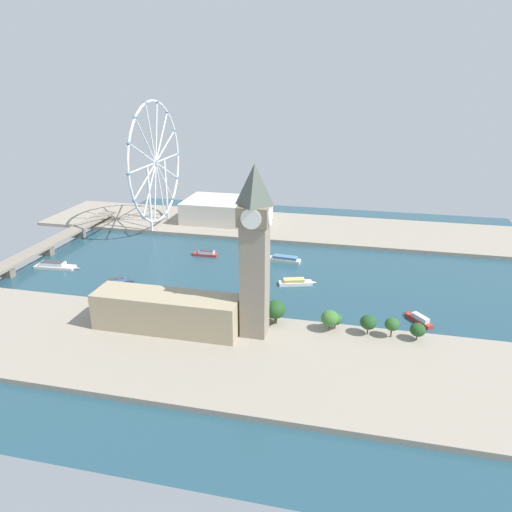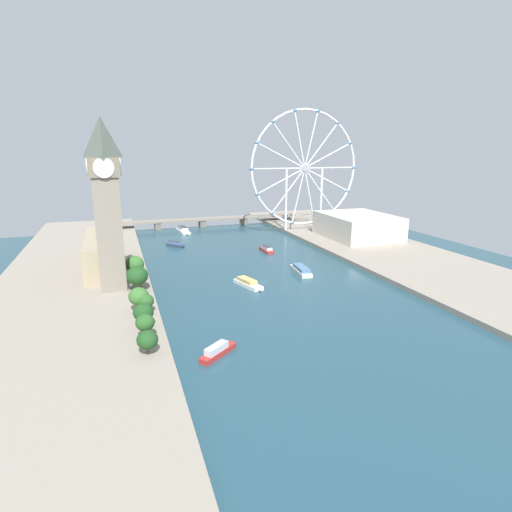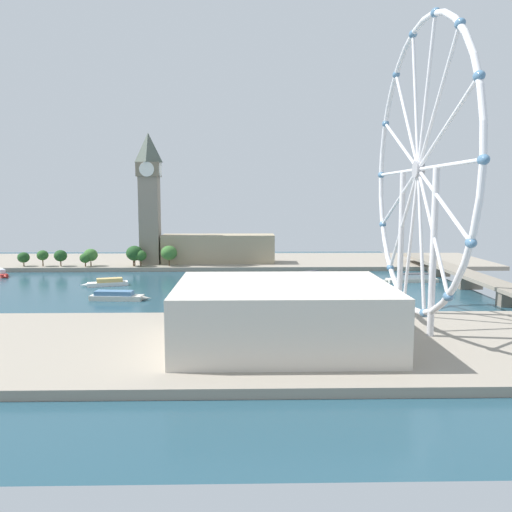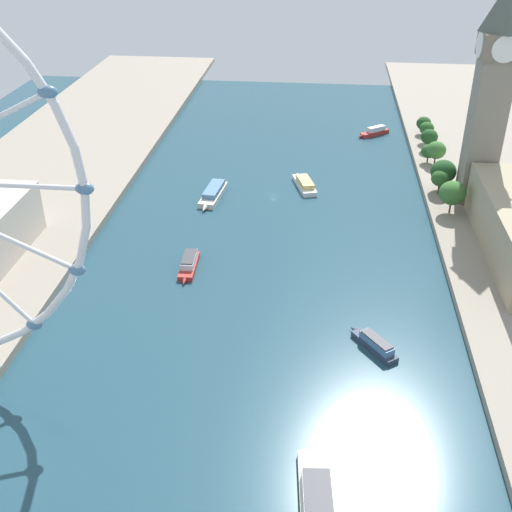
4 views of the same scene
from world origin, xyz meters
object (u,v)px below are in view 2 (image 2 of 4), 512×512
object	(u,v)px
ferris_wheel	(305,169)
tour_boat_0	(218,351)
clock_tower	(107,203)
riverside_hall	(357,226)
river_bridge	(202,220)
tour_boat_3	(175,244)
tour_boat_4	(183,230)
tour_boat_1	(248,283)
tour_boat_2	(301,270)
tour_boat_5	(266,249)
parliament_block	(103,252)

from	to	relation	value
ferris_wheel	tour_boat_0	size ratio (longest dim) A/B	5.91
clock_tower	riverside_hall	world-z (taller)	clock_tower
ferris_wheel	riverside_hall	bearing A→B (deg)	-61.75
river_bridge	tour_boat_3	xyz separation A→B (m)	(-41.37, -87.25, -5.04)
ferris_wheel	riverside_hall	size ratio (longest dim) A/B	1.63
ferris_wheel	tour_boat_4	size ratio (longest dim) A/B	3.14
clock_tower	ferris_wheel	distance (m)	228.42
tour_boat_1	tour_boat_3	world-z (taller)	tour_boat_3
riverside_hall	tour_boat_2	xyz separation A→B (m)	(-91.97, -78.39, -11.41)
ferris_wheel	tour_boat_5	world-z (taller)	ferris_wheel
river_bridge	tour_boat_1	bearing A→B (deg)	-93.88
river_bridge	tour_boat_0	size ratio (longest dim) A/B	10.87
parliament_block	tour_boat_3	bearing A→B (deg)	47.59
tour_boat_5	river_bridge	bearing A→B (deg)	9.89
tour_boat_2	tour_boat_4	xyz separation A→B (m)	(-52.89, 169.42, 0.08)
tour_boat_3	tour_boat_5	bearing A→B (deg)	21.42
tour_boat_3	tour_boat_0	bearing A→B (deg)	-39.79
riverside_hall	river_bridge	distance (m)	167.39
tour_boat_0	river_bridge	bearing A→B (deg)	41.28
ferris_wheel	tour_boat_4	distance (m)	135.83
riverside_hall	tour_boat_2	world-z (taller)	riverside_hall
tour_boat_1	tour_boat_5	size ratio (longest dim) A/B	1.18
riverside_hall	tour_boat_3	distance (m)	164.59
riverside_hall	tour_boat_2	distance (m)	121.38
ferris_wheel	riverside_hall	world-z (taller)	ferris_wheel
clock_tower	tour_boat_3	size ratio (longest dim) A/B	5.00
tour_boat_2	tour_boat_4	size ratio (longest dim) A/B	0.86
clock_tower	tour_boat_2	size ratio (longest dim) A/B	3.00
parliament_block	riverside_hall	distance (m)	220.45
tour_boat_2	tour_boat_4	distance (m)	177.49
tour_boat_4	clock_tower	bearing A→B (deg)	-25.94
parliament_block	tour_boat_5	world-z (taller)	parliament_block
clock_tower	tour_boat_5	size ratio (longest dim) A/B	4.09
tour_boat_4	river_bridge	bearing A→B (deg)	130.89
tour_boat_2	tour_boat_5	bearing A→B (deg)	7.00
tour_boat_5	clock_tower	bearing A→B (deg)	118.32
clock_tower	ferris_wheel	xyz separation A→B (m)	(182.89, 136.48, 10.17)
ferris_wheel	tour_boat_3	bearing A→B (deg)	-169.35
tour_boat_0	tour_boat_2	xyz separation A→B (m)	(80.71, 96.16, 0.07)
tour_boat_2	tour_boat_5	world-z (taller)	tour_boat_5
ferris_wheel	tour_boat_3	world-z (taller)	ferris_wheel
tour_boat_1	riverside_hall	bearing A→B (deg)	108.32
tour_boat_1	tour_boat_4	bearing A→B (deg)	166.43
riverside_hall	tour_boat_3	size ratio (longest dim) A/B	3.73
riverside_hall	tour_boat_3	xyz separation A→B (m)	(-161.61, 29.02, -11.53)
tour_boat_0	tour_boat_2	bearing A→B (deg)	11.50
tour_boat_1	tour_boat_4	xyz separation A→B (m)	(-10.34, 185.51, 0.26)
clock_tower	riverside_hall	size ratio (longest dim) A/B	1.34
tour_boat_1	tour_boat_4	distance (m)	185.80
tour_boat_1	tour_boat_2	size ratio (longest dim) A/B	0.87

